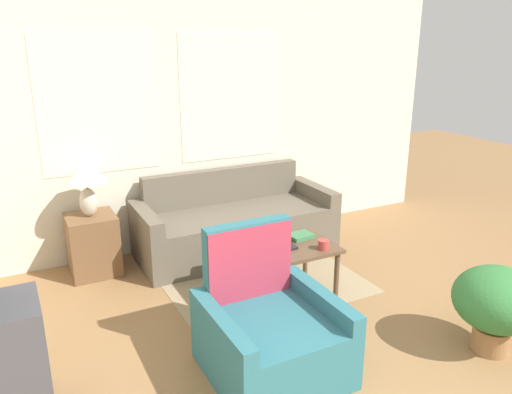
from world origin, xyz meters
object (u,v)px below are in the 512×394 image
armchair (268,333)px  cup_navy (323,245)px  table_lamp (86,177)px  laptop (271,241)px  couch (234,225)px  potted_plant (497,302)px  book_red (300,236)px  coffee_table (279,254)px

armchair → cup_navy: size_ratio=10.34×
armchair → table_lamp: size_ratio=1.79×
armchair → laptop: bearing=59.9°
couch → potted_plant: 2.63m
table_lamp → book_red: (1.62, -1.08, -0.48)m
coffee_table → laptop: 0.13m
coffee_table → laptop: bearing=126.5°
table_lamp → cup_navy: bearing=-40.0°
laptop → cup_navy: (0.36, -0.25, -0.01)m
armchair → table_lamp: (-0.77, 2.03, 0.68)m
armchair → coffee_table: bearing=56.0°
armchair → potted_plant: armchair is taller
couch → coffee_table: (-0.09, -1.09, 0.13)m
couch → cup_navy: couch is taller
table_lamp → potted_plant: (2.28, -2.59, -0.56)m
armchair → table_lamp: bearing=110.9°
laptop → couch: bearing=82.7°
armchair → potted_plant: (1.50, -0.56, 0.12)m
armchair → coffee_table: armchair is taller
coffee_table → cup_navy: 0.38m
table_lamp → cup_navy: size_ratio=5.78×
coffee_table → book_red: (0.28, 0.11, 0.07)m
armchair → laptop: 1.06m
cup_navy → couch: bearing=100.1°
potted_plant → couch: bearing=109.0°
couch → armchair: 2.03m
laptop → book_red: laptop is taller
couch → laptop: 1.06m
coffee_table → potted_plant: 1.69m
laptop → cup_navy: bearing=-34.8°
potted_plant → table_lamp: bearing=131.3°
couch → potted_plant: bearing=-71.0°
couch → potted_plant: couch is taller
couch → book_red: bearing=-78.7°
book_red → coffee_table: bearing=-158.3°
laptop → cup_navy: 0.44m
table_lamp → potted_plant: size_ratio=0.83×
table_lamp → laptop: (1.29, -1.13, -0.45)m
coffee_table → cup_navy: bearing=-31.1°
couch → laptop: size_ratio=5.80×
cup_navy → potted_plant: 1.36m
laptop → book_red: size_ratio=1.53×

